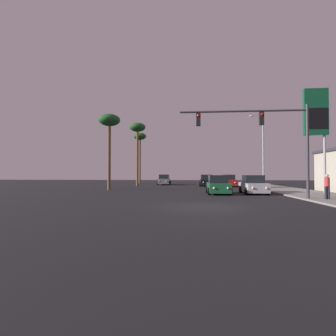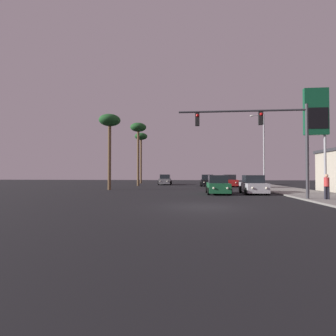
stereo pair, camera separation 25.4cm
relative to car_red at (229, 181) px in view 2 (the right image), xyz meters
The scene contains 14 objects.
ground_plane 23.38m from the car_red, 101.58° to the right, with size 120.00×120.00×0.00m, color black.
sidewalk_right 13.78m from the car_red, 69.55° to the right, with size 5.00×60.00×0.12m.
car_red is the anchor object (origin of this frame).
car_green 13.89m from the car_red, 102.13° to the right, with size 2.04×4.31×1.68m.
car_black 3.11m from the car_red, 164.84° to the left, with size 2.04×4.32×1.68m.
car_silver 13.13m from the car_red, 88.71° to the right, with size 2.04×4.32×1.68m.
car_grey 11.19m from the car_red, 149.39° to the left, with size 2.04×4.33×1.68m.
traffic_light_mast 19.15m from the car_red, 90.05° to the right, with size 8.90×0.36×6.50m.
street_lamp 7.21m from the car_red, 53.58° to the right, with size 1.74×0.24×9.00m.
gas_station_sign 16.19m from the car_red, 69.32° to the right, with size 2.00×0.42×9.00m.
pedestrian_on_sidewalk 19.53m from the car_red, 79.25° to the right, with size 0.34×0.32×1.67m.
palm_tree_near 18.17m from the car_red, 148.31° to the right, with size 2.40×2.40×8.48m.
palm_tree_mid 15.20m from the car_red, behind, with size 2.40×2.40×9.43m.
palm_tree_far 19.93m from the car_red, 143.01° to the left, with size 2.40×2.40×9.51m.
Camera 2 is at (-0.58, -14.49, 1.81)m, focal length 28.00 mm.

